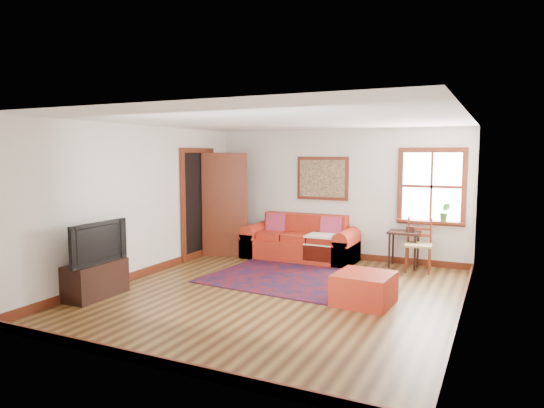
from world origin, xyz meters
The scene contains 13 objects.
ground centered at (0.00, 0.00, 0.00)m, with size 5.50×5.50×0.00m, color #3B2310.
room_envelope centered at (0.00, 0.02, 1.65)m, with size 5.04×5.54×2.52m.
window centered at (1.78, 2.70, 1.31)m, with size 1.18×0.20×1.38m.
doorway centered at (-2.21, 1.78, 1.07)m, with size 0.89×1.08×2.14m.
framed_artwork centered at (-0.30, 2.71, 1.55)m, with size 1.05×0.07×0.85m.
persian_rug centered at (-0.11, 0.91, 0.01)m, with size 2.68×2.15×0.02m, color #520B11.
red_leather_sofa centered at (-0.59, 2.33, 0.28)m, with size 2.18×0.90×0.85m.
red_ottoman centered at (1.25, 0.07, 0.21)m, with size 0.74×0.74×0.42m, color #AB2816.
side_table centered at (1.34, 2.45, 0.53)m, with size 0.54×0.41×0.65m.
ladder_back_chair centered at (1.62, 2.31, 0.50)m, with size 0.47×0.45×0.93m.
media_cabinet centered at (-2.28, -1.26, 0.25)m, with size 0.41×0.91×0.50m, color black.
television centered at (-2.26, -1.29, 0.80)m, with size 1.02×0.13×0.59m, color black.
candle_hurricane centered at (-2.23, -0.85, 0.59)m, with size 0.12×0.12×0.18m.
Camera 1 is at (2.88, -6.26, 2.04)m, focal length 32.00 mm.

